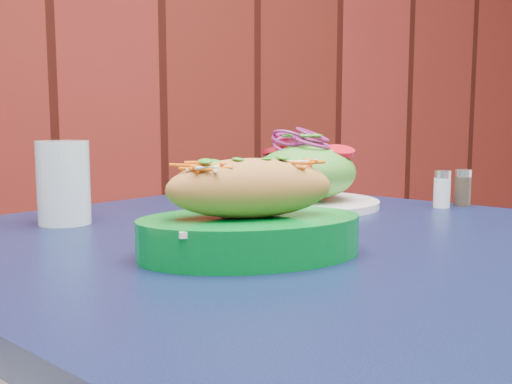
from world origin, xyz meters
name	(u,v)px	position (x,y,z in m)	size (l,w,h in m)	color
cafe_table	(278,298)	(-0.28, 1.48, 0.66)	(1.05, 1.05, 0.75)	black
banh_mi_basket	(251,217)	(-0.37, 1.38, 0.79)	(0.26, 0.19, 0.11)	#007321
salad_plate	(306,177)	(-0.14, 1.66, 0.80)	(0.24, 0.24, 0.13)	white
water_glass	(64,183)	(-0.52, 1.66, 0.81)	(0.07, 0.07, 0.11)	silver
salt_shaker	(442,189)	(0.05, 1.55, 0.78)	(0.03, 0.03, 0.06)	white
pepper_shaker	(463,188)	(0.10, 1.55, 0.78)	(0.03, 0.03, 0.06)	#3F3326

